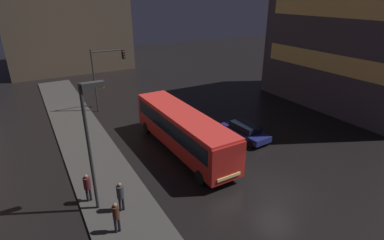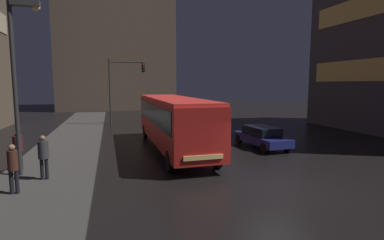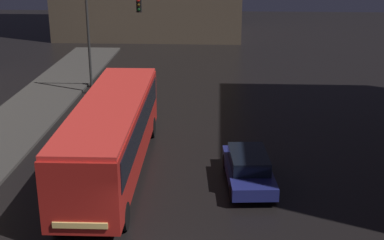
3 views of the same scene
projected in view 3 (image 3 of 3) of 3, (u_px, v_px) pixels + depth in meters
bus_near at (112, 130)px, 22.22m from camera, size 2.76×11.95×3.24m
car_taxi at (248, 168)px, 21.76m from camera, size 2.09×4.60×1.35m
traffic_light_main at (106, 26)px, 32.90m from camera, size 3.45×0.35×6.48m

